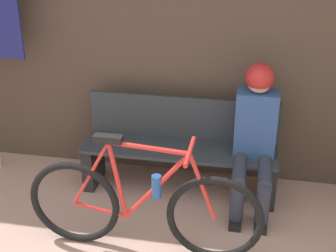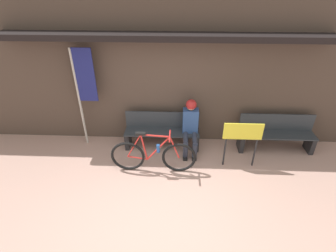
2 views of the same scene
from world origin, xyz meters
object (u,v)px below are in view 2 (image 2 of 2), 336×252
Objects in this scene: park_bench_far at (276,134)px; signboard at (243,135)px; person_seated at (190,123)px; banner_pole at (83,85)px; bicycle at (153,156)px; park_bench_near at (162,132)px.

signboard reaches higher than park_bench_far.
park_bench_far is 1.20m from signboard.
signboard is at bearing -145.79° from park_bench_far.
person_seated is 0.54× the size of banner_pole.
bicycle reaches higher than park_bench_far.
park_bench_near is at bearing 169.53° from person_seated.
person_seated is 1.15m from signboard.
signboard reaches higher than park_bench_near.
signboard is (-0.94, -0.64, 0.37)m from park_bench_far.
person_seated is at bearing -176.58° from park_bench_far.
park_bench_far is at bearing 18.03° from bicycle.
person_seated reaches higher than park_bench_far.
bicycle is 0.76× the size of banner_pole.
bicycle is at bearing -31.13° from banner_pole.
bicycle is 1.84m from signboard.
bicycle is (-0.12, -0.89, -0.02)m from park_bench_near.
park_bench_near is 0.74× the size of banner_pole.
person_seated is (0.76, 0.77, 0.33)m from bicycle.
banner_pole is (-2.31, 0.17, 0.79)m from person_seated.
banner_pole reaches higher than park_bench_far.
park_bench_far is 1.61× the size of signboard.
bicycle reaches higher than park_bench_near.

